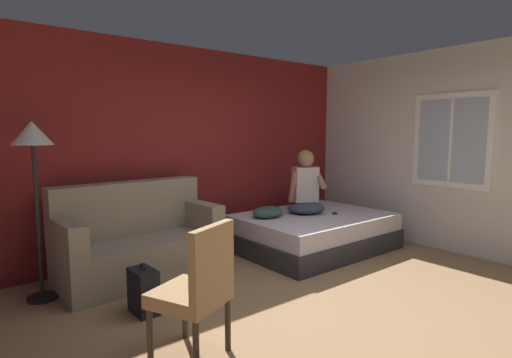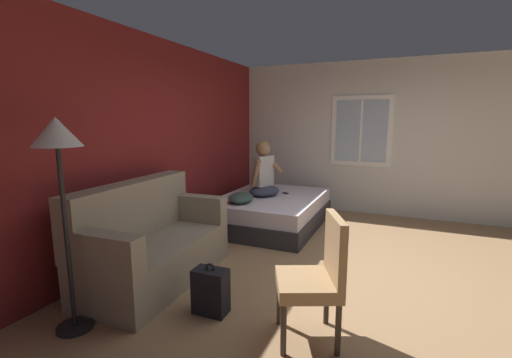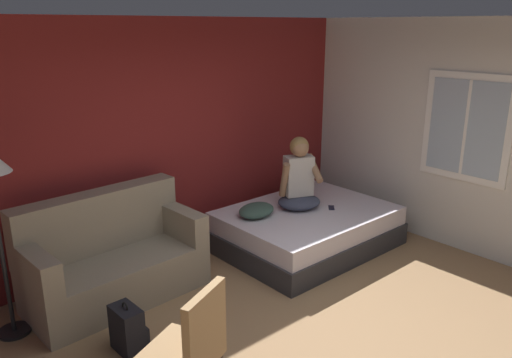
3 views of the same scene
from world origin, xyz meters
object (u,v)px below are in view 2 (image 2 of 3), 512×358
at_px(cell_phone, 286,193).
at_px(person_seated, 263,174).
at_px(floor_lamp, 58,154).
at_px(throw_pillow, 241,198).
at_px(couch, 152,243).
at_px(backpack, 211,291).
at_px(side_chair, 317,274).
at_px(bed, 271,211).

bearing_deg(cell_phone, person_seated, -177.94).
relative_size(person_seated, floor_lamp, 0.51).
bearing_deg(throw_pillow, floor_lamp, 175.56).
bearing_deg(couch, cell_phone, -13.79).
distance_m(person_seated, backpack, 2.72).
relative_size(couch, throw_pillow, 3.62).
xyz_separation_m(side_chair, cell_phone, (2.87, 1.21, -0.05)).
relative_size(couch, person_seated, 1.98).
distance_m(couch, backpack, 0.98).
bearing_deg(backpack, side_chair, -89.96).
bearing_deg(cell_phone, backpack, -128.49).
bearing_deg(side_chair, bed, 27.59).
bearing_deg(person_seated, side_chair, -149.99).
distance_m(couch, person_seated, 2.33).
relative_size(person_seated, cell_phone, 6.08).
height_order(couch, floor_lamp, floor_lamp).
xyz_separation_m(couch, backpack, (-0.32, -0.91, -0.20)).
height_order(backpack, cell_phone, cell_phone).
height_order(person_seated, backpack, person_seated).
bearing_deg(bed, couch, 168.27).
height_order(backpack, throw_pillow, throw_pillow).
distance_m(bed, floor_lamp, 3.51).
relative_size(throw_pillow, floor_lamp, 0.28).
distance_m(person_seated, throw_pillow, 0.65).
relative_size(throw_pillow, cell_phone, 3.33).
bearing_deg(cell_phone, throw_pillow, -159.31).
distance_m(person_seated, cell_phone, 0.53).
xyz_separation_m(couch, side_chair, (-0.31, -1.84, 0.14)).
relative_size(bed, throw_pillow, 4.23).
height_order(bed, backpack, bed).
bearing_deg(floor_lamp, cell_phone, -9.83).
bearing_deg(person_seated, couch, 171.24).
distance_m(backpack, cell_phone, 2.90).
bearing_deg(couch, backpack, -109.10).
height_order(bed, side_chair, side_chair).
height_order(bed, couch, couch).
distance_m(bed, person_seated, 0.61).
bearing_deg(side_chair, floor_lamp, 109.78).
distance_m(backpack, throw_pillow, 2.16).
distance_m(bed, couch, 2.35).
bearing_deg(bed, cell_phone, -29.96).
distance_m(side_chair, person_seated, 3.00).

